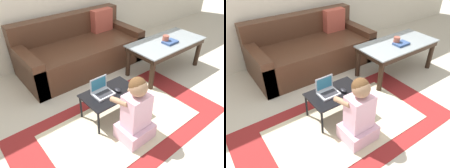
{
  "view_description": "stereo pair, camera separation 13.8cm",
  "coord_description": "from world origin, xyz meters",
  "views": [
    {
      "loc": [
        -1.36,
        -1.46,
        1.78
      ],
      "look_at": [
        -0.07,
        0.12,
        0.38
      ],
      "focal_mm": 35.0,
      "sensor_mm": 36.0,
      "label": 1
    },
    {
      "loc": [
        -1.25,
        -1.54,
        1.78
      ],
      "look_at": [
        -0.07,
        0.12,
        0.38
      ],
      "focal_mm": 35.0,
      "sensor_mm": 36.0,
      "label": 2
    }
  ],
  "objects": [
    {
      "name": "ground_plane",
      "position": [
        0.0,
        0.0,
        0.0
      ],
      "size": [
        16.0,
        16.0,
        0.0
      ],
      "primitive_type": "plane",
      "color": "beige"
    },
    {
      "name": "area_rug",
      "position": [
        -0.14,
        -0.15,
        0.0
      ],
      "size": [
        2.35,
        1.25,
        0.01
      ],
      "color": "maroon",
      "rests_on": "ground_plane"
    },
    {
      "name": "couch",
      "position": [
        0.24,
        1.3,
        0.27
      ],
      "size": [
        1.87,
        0.92,
        0.78
      ],
      "color": "#4C2D1E",
      "rests_on": "ground_plane"
    },
    {
      "name": "coffee_table",
      "position": [
        1.17,
        0.36,
        0.41
      ],
      "size": [
        1.19,
        0.58,
        0.48
      ],
      "color": "gray",
      "rests_on": "ground_plane"
    },
    {
      "name": "laptop_desk",
      "position": [
        -0.14,
        0.07,
        0.29
      ],
      "size": [
        0.63,
        0.39,
        0.32
      ],
      "color": "black",
      "rests_on": "ground_plane"
    },
    {
      "name": "laptop",
      "position": [
        -0.22,
        0.11,
        0.36
      ],
      "size": [
        0.22,
        0.17,
        0.19
      ],
      "color": "#B7BCC6",
      "rests_on": "laptop_desk"
    },
    {
      "name": "computer_mouse",
      "position": [
        -0.06,
        0.04,
        0.34
      ],
      "size": [
        0.06,
        0.09,
        0.04
      ],
      "color": "black",
      "rests_on": "laptop_desk"
    },
    {
      "name": "person_seated",
      "position": [
        -0.16,
        -0.36,
        0.33
      ],
      "size": [
        0.34,
        0.39,
        0.74
      ],
      "color": "#E5B2CC",
      "rests_on": "ground_plane"
    },
    {
      "name": "cup_on_table",
      "position": [
        1.12,
        0.36,
        0.53
      ],
      "size": [
        0.09,
        0.09,
        0.1
      ],
      "color": "#994C3D",
      "rests_on": "coffee_table"
    },
    {
      "name": "book_on_table",
      "position": [
        1.16,
        0.29,
        0.5
      ],
      "size": [
        0.22,
        0.15,
        0.03
      ],
      "color": "#334C7F",
      "rests_on": "coffee_table"
    }
  ]
}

